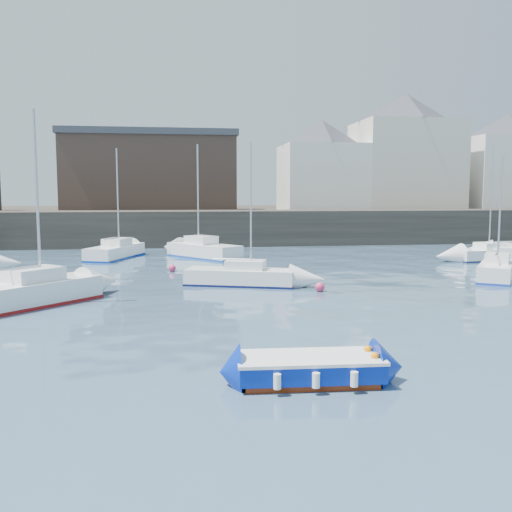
{
  "coord_description": "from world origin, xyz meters",
  "views": [
    {
      "loc": [
        -3.9,
        -14.77,
        4.46
      ],
      "look_at": [
        0.0,
        12.0,
        1.5
      ],
      "focal_mm": 40.0,
      "sensor_mm": 36.0,
      "label": 1
    }
  ],
  "objects": [
    {
      "name": "water",
      "position": [
        0.0,
        0.0,
        0.0
      ],
      "size": [
        220.0,
        220.0,
        0.0
      ],
      "primitive_type": "plane",
      "color": "#2D4760",
      "rests_on": "ground"
    },
    {
      "name": "quay_wall",
      "position": [
        0.0,
        35.0,
        1.5
      ],
      "size": [
        90.0,
        5.0,
        3.0
      ],
      "primitive_type": "cube",
      "color": "#28231E",
      "rests_on": "ground"
    },
    {
      "name": "land_strip",
      "position": [
        0.0,
        53.0,
        1.4
      ],
      "size": [
        90.0,
        32.0,
        2.8
      ],
      "primitive_type": "cube",
      "color": "#28231E",
      "rests_on": "ground"
    },
    {
      "name": "bldg_east_a",
      "position": [
        20.0,
        42.0,
        8.81
      ],
      "size": [
        13.36,
        13.36,
        11.8
      ],
      "color": "beige",
      "rests_on": "land_strip"
    },
    {
      "name": "bldg_east_b",
      "position": [
        31.0,
        41.5,
        7.87
      ],
      "size": [
        11.88,
        11.88,
        9.95
      ],
      "color": "white",
      "rests_on": "land_strip"
    },
    {
      "name": "bldg_east_d",
      "position": [
        11.0,
        41.5,
        7.36
      ],
      "size": [
        11.14,
        11.14,
        8.95
      ],
      "color": "white",
      "rests_on": "land_strip"
    },
    {
      "name": "warehouse",
      "position": [
        -6.0,
        43.0,
        6.62
      ],
      "size": [
        16.4,
        10.4,
        7.6
      ],
      "color": "#3D2D26",
      "rests_on": "land_strip"
    },
    {
      "name": "blue_dinghy",
      "position": [
        -0.77,
        -2.0,
        0.36
      ],
      "size": [
        3.51,
        1.91,
        0.66
      ],
      "color": "maroon",
      "rests_on": "ground"
    },
    {
      "name": "sailboat_a",
      "position": [
        -9.63,
        8.69,
        0.55
      ],
      "size": [
        5.45,
        5.72,
        7.79
      ],
      "color": "white",
      "rests_on": "ground"
    },
    {
      "name": "sailboat_b",
      "position": [
        -0.65,
        12.64,
        0.45
      ],
      "size": [
        5.62,
        3.33,
        6.89
      ],
      "color": "white",
      "rests_on": "ground"
    },
    {
      "name": "sailboat_c",
      "position": [
        12.84,
        12.66,
        0.49
      ],
      "size": [
        4.08,
        4.9,
        6.43
      ],
      "color": "white",
      "rests_on": "ground"
    },
    {
      "name": "sailboat_f",
      "position": [
        -1.82,
        24.89,
        0.55
      ],
      "size": [
        5.18,
        5.99,
        7.86
      ],
      "color": "white",
      "rests_on": "ground"
    },
    {
      "name": "sailboat_g",
      "position": [
        17.66,
        20.75,
        0.44
      ],
      "size": [
        6.27,
        2.75,
        7.67
      ],
      "color": "white",
      "rests_on": "ground"
    },
    {
      "name": "sailboat_h",
      "position": [
        -7.9,
        25.72,
        0.5
      ],
      "size": [
        3.84,
        6.2,
        7.61
      ],
      "color": "white",
      "rests_on": "ground"
    },
    {
      "name": "buoy_near",
      "position": [
        -10.4,
        8.41,
        0.0
      ],
      "size": [
        0.42,
        0.42,
        0.42
      ],
      "primitive_type": "sphere",
      "color": "#D82F60",
      "rests_on": "ground"
    },
    {
      "name": "buoy_mid",
      "position": [
        2.72,
        10.34,
        0.0
      ],
      "size": [
        0.44,
        0.44,
        0.44
      ],
      "primitive_type": "sphere",
      "color": "#D82F60",
      "rests_on": "ground"
    },
    {
      "name": "buoy_far",
      "position": [
        -3.99,
        18.17,
        0.0
      ],
      "size": [
        0.43,
        0.43,
        0.43
      ],
      "primitive_type": "sphere",
      "color": "#D82F60",
      "rests_on": "ground"
    }
  ]
}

